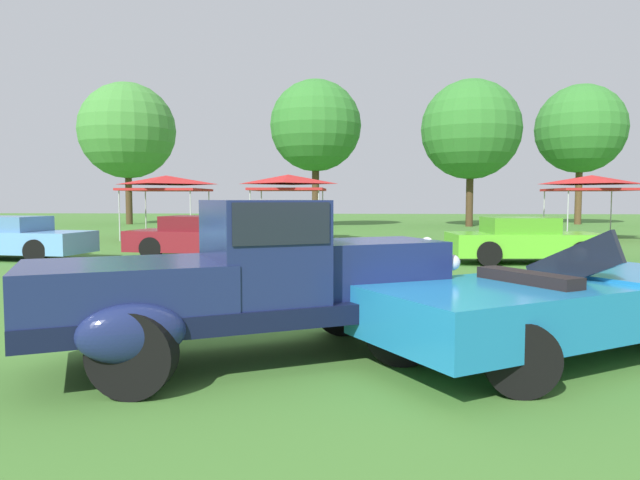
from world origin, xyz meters
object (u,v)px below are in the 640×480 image
at_px(show_car_skyblue, 13,238).
at_px(show_car_lime, 524,241).
at_px(canopy_tent_left_field, 166,182).
at_px(canopy_tent_right_field, 592,182).
at_px(feature_pickup_truck, 254,279).
at_px(neighbor_convertible, 562,302).
at_px(show_car_burgundy, 204,237).
at_px(canopy_tent_center_field, 288,182).

xyz_separation_m(show_car_skyblue, show_car_lime, (14.18, -0.04, -0.00)).
distance_m(show_car_skyblue, canopy_tent_left_field, 8.88).
distance_m(show_car_lime, canopy_tent_right_field, 10.95).
bearing_deg(feature_pickup_truck, neighbor_convertible, 7.44).
relative_size(neighbor_convertible, canopy_tent_left_field, 1.42).
bearing_deg(show_car_burgundy, neighbor_convertible, -56.41).
distance_m(neighbor_convertible, canopy_tent_left_field, 20.71).
distance_m(neighbor_convertible, show_car_lime, 9.51).
bearing_deg(show_car_skyblue, canopy_tent_center_field, 48.80).
distance_m(show_car_burgundy, show_car_lime, 8.90).
relative_size(neighbor_convertible, show_car_skyblue, 1.04).
relative_size(canopy_tent_left_field, canopy_tent_right_field, 1.00).
height_order(feature_pickup_truck, show_car_burgundy, feature_pickup_truck).
bearing_deg(show_car_burgundy, feature_pickup_truck, -72.34).
xyz_separation_m(show_car_lime, canopy_tent_left_field, (-12.58, 8.58, 1.83)).
height_order(show_car_lime, canopy_tent_right_field, canopy_tent_right_field).
relative_size(neighbor_convertible, canopy_tent_right_field, 1.42).
xyz_separation_m(neighbor_convertible, canopy_tent_left_field, (-10.37, 17.83, 1.84)).
height_order(feature_pickup_truck, show_car_lime, feature_pickup_truck).
height_order(canopy_tent_center_field, canopy_tent_right_field, same).
distance_m(feature_pickup_truck, canopy_tent_left_field, 19.64).
xyz_separation_m(feature_pickup_truck, neighbor_convertible, (3.33, 0.43, -0.29)).
bearing_deg(neighbor_convertible, show_car_lime, 76.54).
xyz_separation_m(feature_pickup_truck, show_car_burgundy, (-3.33, 10.45, -0.27)).
height_order(neighbor_convertible, canopy_tent_center_field, canopy_tent_center_field).
bearing_deg(show_car_burgundy, canopy_tent_center_field, 77.38).
bearing_deg(canopy_tent_center_field, canopy_tent_left_field, 173.24).
distance_m(show_car_skyblue, show_car_lime, 14.18).
bearing_deg(neighbor_convertible, show_car_burgundy, 123.59).
height_order(neighbor_convertible, show_car_lime, neighbor_convertible).
height_order(feature_pickup_truck, canopy_tent_right_field, canopy_tent_right_field).
bearing_deg(show_car_lime, canopy_tent_right_field, 59.89).
xyz_separation_m(show_car_burgundy, canopy_tent_center_field, (1.61, 7.18, 1.82)).
bearing_deg(show_car_lime, canopy_tent_center_field, 132.41).
bearing_deg(canopy_tent_left_field, show_car_lime, -34.29).
distance_m(canopy_tent_center_field, canopy_tent_right_field, 12.75).
bearing_deg(canopy_tent_center_field, neighbor_convertible, -73.65).
bearing_deg(canopy_tent_left_field, canopy_tent_center_field, -6.76).
xyz_separation_m(show_car_skyblue, show_car_burgundy, (5.32, 0.73, 0.00)).
distance_m(feature_pickup_truck, show_car_skyblue, 13.01).
bearing_deg(canopy_tent_right_field, show_car_burgundy, -149.03).
bearing_deg(feature_pickup_truck, show_car_skyblue, 131.64).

